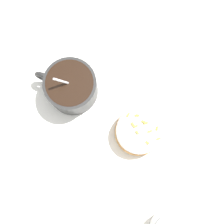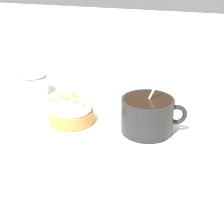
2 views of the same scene
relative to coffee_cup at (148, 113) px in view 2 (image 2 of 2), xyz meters
The scene contains 5 objects.
ground_plane 0.08m from the coffee_cup, behind, with size 3.00×3.00×0.00m, color silver.
paper_napkin 0.08m from the coffee_cup, behind, with size 0.33×0.33×0.00m.
coffee_cup is the anchor object (origin of this frame).
frosted_pastry 0.15m from the coffee_cup, behind, with size 0.09×0.09×0.06m.
sugar_bowl 0.31m from the coffee_cup, 163.04° to the left, with size 0.07×0.07×0.06m.
Camera 2 is at (0.18, -0.48, 0.28)m, focal length 50.00 mm.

